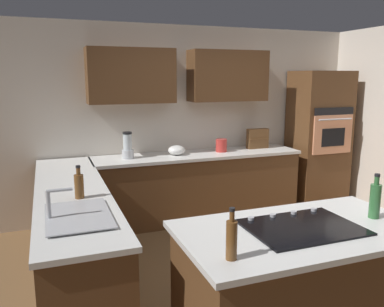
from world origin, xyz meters
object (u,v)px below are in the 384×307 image
Objects in this scene: sink_unit at (77,215)px; dish_soap_bottle at (79,185)px; cooktop at (302,227)px; second_bottle at (375,200)px; mixing_bowl at (177,150)px; oil_bottle at (232,239)px; kettle at (221,145)px; wall_oven at (318,138)px; blender at (128,147)px; spice_rack at (258,139)px.

dish_soap_bottle is (-0.06, -0.48, 0.10)m from sink_unit.
cooktop is 2.29× the size of second_bottle.
sink_unit is 2.11× the size of second_bottle.
dish_soap_bottle is at bearing 47.85° from mixing_bowl.
oil_bottle reaches higher than cooktop.
kettle is (-0.65, 0.00, 0.03)m from mixing_bowl.
wall_oven reaches higher than blender.
second_bottle is (1.64, 2.74, 0.03)m from wall_oven.
oil_bottle reaches higher than spice_rack.
sink_unit is at bearing 37.47° from spice_rack.
second_bottle reaches higher than spice_rack.
cooktop is 2.67× the size of dish_soap_bottle.
sink_unit is at bearing 68.67° from blender.
dish_soap_bottle reaches higher than cooktop.
sink_unit is 2.18m from second_bottle.
blender is 1.19× the size of dish_soap_bottle.
cooktop is at bearing 76.56° from kettle.
oil_bottle is at bearing 115.36° from dish_soap_bottle.
mixing_bowl is 3.07m from oil_bottle.
second_bottle is (-1.26, 2.76, -0.01)m from blender.
kettle is (-0.65, -2.74, 0.08)m from cooktop.
second_bottle is (-0.61, 2.76, 0.07)m from mixing_bowl.
mixing_bowl is (2.25, -0.02, -0.04)m from wall_oven.
blender is 1.49× the size of mixing_bowl.
cooktop is 0.63m from second_bottle.
kettle is at bearing -113.72° from oil_bottle.
kettle is (-1.30, -0.00, -0.06)m from blender.
wall_oven is 6.31× the size of spice_rack.
spice_rack reaches higher than kettle.
second_bottle is at bearing 178.19° from cooktop.
sink_unit is 0.92× the size of cooktop.
wall_oven is 11.35× the size of kettle.
blender reaches higher than cooktop.
dish_soap_bottle is at bearing -64.64° from oil_bottle.
oil_bottle is (1.92, 3.06, -0.02)m from spice_rack.
spice_rack is 0.61m from kettle.
cooktop is 3.07m from spice_rack.
dish_soap_bottle is at bearing 30.98° from spice_rack.
wall_oven is 2.25m from mixing_bowl.
kettle is 2.52m from dish_soap_bottle.
wall_oven reaches higher than cooktop.
wall_oven is 6.55× the size of oil_bottle.
second_bottle is at bearing -169.44° from oil_bottle.
blender reaches higher than sink_unit.
spice_rack reaches higher than sink_unit.
second_bottle is (-2.04, 0.77, 0.12)m from sink_unit.
sink_unit is 2.46× the size of dish_soap_bottle.
dish_soap_bottle is (2.62, 1.57, -0.03)m from spice_rack.
kettle is (-2.08, -1.99, 0.07)m from sink_unit.
second_bottle is (-1.27, -0.24, 0.01)m from oil_bottle.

